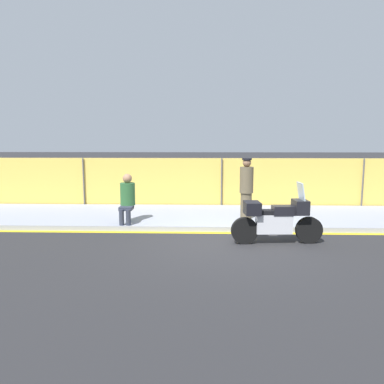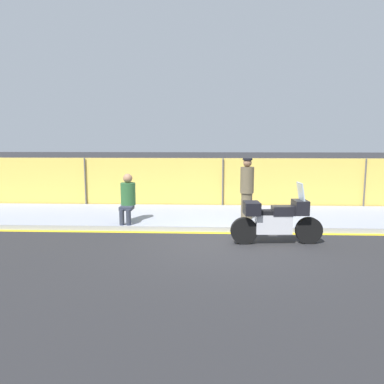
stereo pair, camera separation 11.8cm
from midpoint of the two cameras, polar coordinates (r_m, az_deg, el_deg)
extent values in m
plane|color=#262628|center=(9.17, 6.07, -7.75)|extent=(120.00, 120.00, 0.00)
cube|color=#8E93A3|center=(11.81, 5.26, -3.77)|extent=(36.82, 3.38, 0.14)
cube|color=gold|center=(10.10, 5.74, -6.24)|extent=(36.82, 0.18, 0.01)
cube|color=gold|center=(13.43, 4.95, 1.29)|extent=(34.98, 0.08, 1.81)
cylinder|color=#4C4C51|center=(14.02, -15.72, 1.30)|extent=(0.05, 0.05, 1.81)
cylinder|color=#4C4C51|center=(13.33, 4.96, 1.24)|extent=(0.05, 0.05, 1.81)
cylinder|color=#4C4C51|center=(14.42, 25.04, 1.03)|extent=(0.05, 0.05, 1.81)
cylinder|color=black|center=(9.45, 17.72, -5.60)|extent=(0.65, 0.18, 0.64)
cylinder|color=black|center=(9.07, 8.31, -5.87)|extent=(0.65, 0.18, 0.64)
cube|color=silver|center=(9.17, 12.67, -4.75)|extent=(0.87, 0.34, 0.46)
cube|color=black|center=(9.16, 14.06, -2.76)|extent=(0.54, 0.34, 0.22)
cube|color=black|center=(9.09, 12.15, -3.04)|extent=(0.62, 0.32, 0.10)
cube|color=black|center=(9.26, 16.50, -2.23)|extent=(0.35, 0.50, 0.34)
cube|color=silver|center=(9.21, 16.59, 0.10)|extent=(0.13, 0.43, 0.42)
cube|color=black|center=(8.98, 9.46, -2.45)|extent=(0.39, 0.53, 0.30)
cylinder|color=brown|center=(11.23, 8.61, -2.08)|extent=(0.33, 0.33, 0.77)
cylinder|color=brown|center=(11.12, 8.70, 1.82)|extent=(0.40, 0.40, 0.77)
sphere|color=brown|center=(11.08, 8.75, 4.43)|extent=(0.25, 0.25, 0.25)
cylinder|color=black|center=(11.07, 8.76, 4.97)|extent=(0.28, 0.28, 0.06)
cylinder|color=#2D3342|center=(10.45, -10.33, -3.80)|extent=(0.13, 0.13, 0.44)
cylinder|color=#2D3342|center=(10.41, -9.32, -3.82)|extent=(0.13, 0.13, 0.44)
cube|color=#2D3342|center=(10.60, -9.60, -2.39)|extent=(0.35, 0.44, 0.10)
cylinder|color=#2D6033|center=(10.75, -9.40, -0.27)|extent=(0.42, 0.42, 0.63)
sphere|color=#A37556|center=(10.70, -9.46, 2.07)|extent=(0.26, 0.26, 0.26)
camera|label=1|loc=(0.06, -89.66, 0.05)|focal=35.00mm
camera|label=2|loc=(0.06, 90.34, -0.05)|focal=35.00mm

